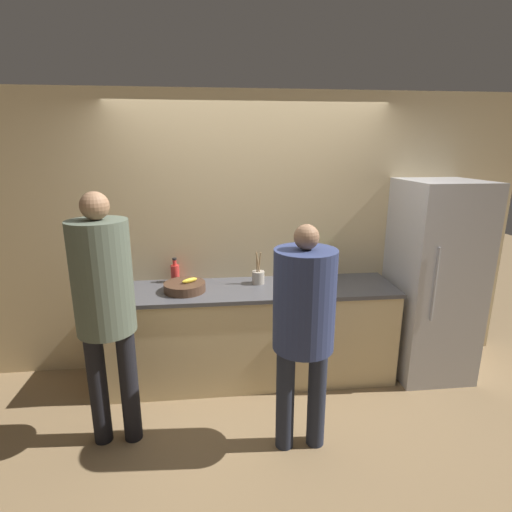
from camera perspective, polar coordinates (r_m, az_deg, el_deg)
name	(u,v)px	position (r m, az deg, el deg)	size (l,w,h in m)	color
ground_plane	(258,398)	(3.68, 0.27, -19.67)	(14.00, 14.00, 0.00)	#8C704C
wall_back	(250,235)	(3.80, -0.90, 2.98)	(5.20, 0.06, 2.60)	#D6BC8C
counter	(253,332)	(3.77, -0.38, -10.83)	(2.57, 0.68, 0.89)	beige
refrigerator	(433,280)	(4.06, 23.91, -3.16)	(0.67, 0.74, 1.83)	#B7B7BC
person_left	(104,297)	(2.89, -20.86, -5.50)	(0.39, 0.39, 1.84)	black
person_center	(304,316)	(2.72, 6.84, -8.56)	(0.42, 0.42, 1.64)	#232838
fruit_bowl	(185,287)	(3.54, -10.13, -4.35)	(0.36, 0.36, 0.12)	#4C3323
utensil_crock	(258,277)	(3.67, 0.32, -2.97)	(0.11, 0.11, 0.30)	#ADA393
bottle_red	(175,273)	(3.78, -11.48, -2.34)	(0.08, 0.08, 0.23)	red
cup_yellow	(326,282)	(3.65, 9.97, -3.62)	(0.09, 0.09, 0.09)	gold
potted_plant	(321,264)	(3.84, 9.21, -1.11)	(0.17, 0.17, 0.27)	#9E6042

